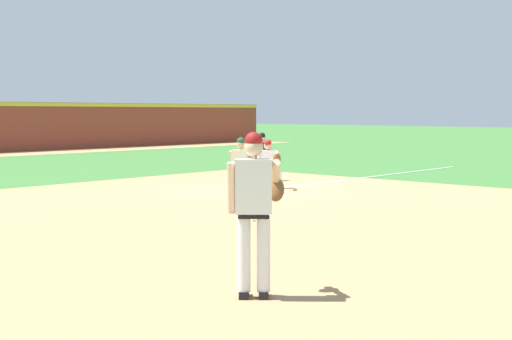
% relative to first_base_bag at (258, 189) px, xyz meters
% --- Properties ---
extents(ground_plane, '(160.00, 160.00, 0.00)m').
position_rel_first_base_bag_xyz_m(ground_plane, '(0.00, 0.00, -0.04)').
color(ground_plane, '#3D7533').
extents(infield_dirt_patch, '(18.00, 18.00, 0.01)m').
position_rel_first_base_bag_xyz_m(infield_dirt_patch, '(-4.06, -3.61, -0.04)').
color(infield_dirt_patch, tan).
rests_on(infield_dirt_patch, ground).
extents(foul_line_stripe, '(11.08, 0.10, 0.00)m').
position_rel_first_base_bag_xyz_m(foul_line_stripe, '(5.54, 0.00, -0.04)').
color(foul_line_stripe, white).
rests_on(foul_line_stripe, ground).
extents(first_base_bag, '(0.38, 0.38, 0.09)m').
position_rel_first_base_bag_xyz_m(first_base_bag, '(0.00, 0.00, 0.00)').
color(first_base_bag, white).
rests_on(first_base_bag, ground).
extents(baseball, '(0.07, 0.07, 0.07)m').
position_rel_first_base_bag_xyz_m(baseball, '(-3.97, -3.44, -0.01)').
color(baseball, white).
rests_on(baseball, ground).
extents(pitcher, '(0.85, 0.56, 1.86)m').
position_rel_first_base_bag_xyz_m(pitcher, '(-8.07, -7.20, 1.01)').
color(pitcher, black).
rests_on(pitcher, ground).
extents(first_baseman, '(0.76, 1.07, 1.34)m').
position_rel_first_base_bag_xyz_m(first_baseman, '(0.59, 0.16, 0.69)').
color(first_baseman, black).
rests_on(first_baseman, ground).
extents(baserunner, '(0.60, 0.67, 1.46)m').
position_rel_first_base_bag_xyz_m(baserunner, '(-1.29, -0.58, 0.75)').
color(baserunner, black).
rests_on(baserunner, ground).
extents(umpire, '(0.66, 0.68, 1.46)m').
position_rel_first_base_bag_xyz_m(umpire, '(2.17, 1.80, 0.75)').
color(umpire, black).
rests_on(umpire, ground).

